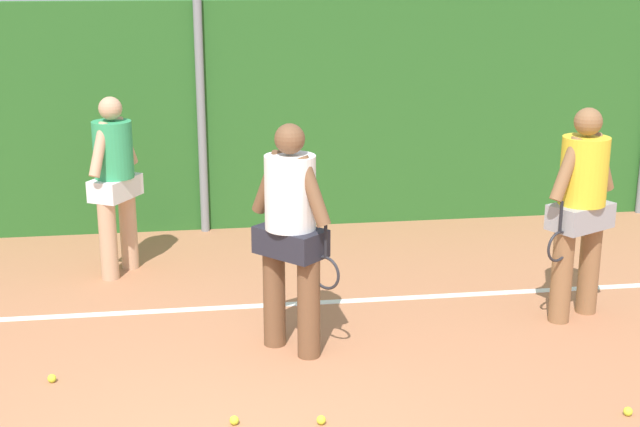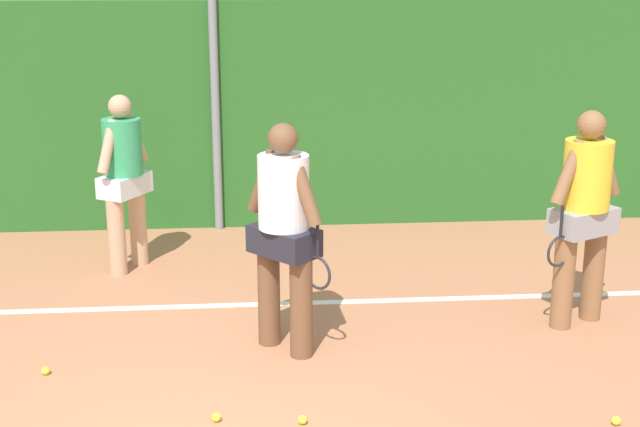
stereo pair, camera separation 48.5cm
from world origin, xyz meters
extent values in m
plane|color=#B2704C|center=(0.00, 1.63, 0.00)|extent=(29.51, 29.51, 0.00)
cube|color=#286023|center=(0.00, 5.55, 1.35)|extent=(19.18, 0.25, 2.69)
cylinder|color=gray|center=(0.00, 5.38, 1.41)|extent=(0.10, 0.10, 2.81)
cube|color=white|center=(0.00, 2.89, 0.00)|extent=(14.02, 0.10, 0.01)
cylinder|color=brown|center=(0.52, 2.02, 0.42)|extent=(0.19, 0.19, 0.84)
cylinder|color=brown|center=(0.77, 1.74, 0.42)|extent=(0.19, 0.19, 0.84)
cube|color=#23232D|center=(0.65, 1.88, 0.96)|extent=(0.63, 0.64, 0.23)
cylinder|color=white|center=(0.65, 1.88, 1.37)|extent=(0.41, 0.41, 0.60)
sphere|color=brown|center=(0.65, 1.88, 1.80)|extent=(0.24, 0.24, 0.24)
cylinder|color=brown|center=(0.49, 2.05, 1.41)|extent=(0.27, 0.28, 0.58)
cylinder|color=brown|center=(0.81, 1.71, 1.41)|extent=(0.27, 0.28, 0.58)
cylinder|color=black|center=(0.90, 1.68, 1.02)|extent=(0.03, 0.03, 0.28)
torus|color=#26262B|center=(0.90, 1.68, 0.75)|extent=(0.21, 0.22, 0.28)
cylinder|color=#8C603D|center=(3.44, 2.32, 0.42)|extent=(0.19, 0.19, 0.85)
cylinder|color=#8C603D|center=(3.11, 2.15, 0.42)|extent=(0.19, 0.19, 0.85)
cube|color=#99999E|center=(3.28, 2.24, 0.96)|extent=(0.65, 0.55, 0.23)
cylinder|color=yellow|center=(3.28, 2.24, 1.37)|extent=(0.41, 0.41, 0.60)
sphere|color=#8C603D|center=(3.28, 2.24, 1.81)|extent=(0.24, 0.24, 0.24)
cylinder|color=#8C603D|center=(3.49, 2.34, 1.42)|extent=(0.32, 0.22, 0.57)
cylinder|color=#8C603D|center=(3.07, 2.13, 1.42)|extent=(0.32, 0.22, 0.57)
cylinder|color=black|center=(3.01, 2.04, 1.02)|extent=(0.03, 0.03, 0.28)
torus|color=#26262B|center=(3.01, 2.04, 0.75)|extent=(0.26, 0.15, 0.28)
cylinder|color=tan|center=(-1.00, 3.86, 0.40)|extent=(0.18, 0.18, 0.81)
cylinder|color=tan|center=(-0.81, 4.16, 0.40)|extent=(0.18, 0.18, 0.81)
cube|color=white|center=(-0.90, 4.01, 0.92)|extent=(0.55, 0.62, 0.22)
cylinder|color=#339E60|center=(-0.90, 4.01, 1.31)|extent=(0.40, 0.40, 0.58)
sphere|color=tan|center=(-0.90, 4.01, 1.73)|extent=(0.23, 0.23, 0.23)
cylinder|color=tan|center=(-1.02, 3.82, 1.35)|extent=(0.22, 0.30, 0.55)
cylinder|color=tan|center=(-0.79, 4.20, 1.35)|extent=(0.22, 0.30, 0.55)
sphere|color=#CCDB33|center=(2.92, 0.42, 0.03)|extent=(0.07, 0.07, 0.07)
sphere|color=#CCDB33|center=(0.10, 0.70, 0.03)|extent=(0.07, 0.07, 0.07)
sphere|color=#CCDB33|center=(-1.26, 1.55, 0.03)|extent=(0.07, 0.07, 0.07)
sphere|color=#CCDB33|center=(0.71, 0.61, 0.03)|extent=(0.07, 0.07, 0.07)
camera|label=1|loc=(-0.10, -5.01, 3.21)|focal=50.44mm
camera|label=2|loc=(0.38, -5.06, 3.21)|focal=50.44mm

